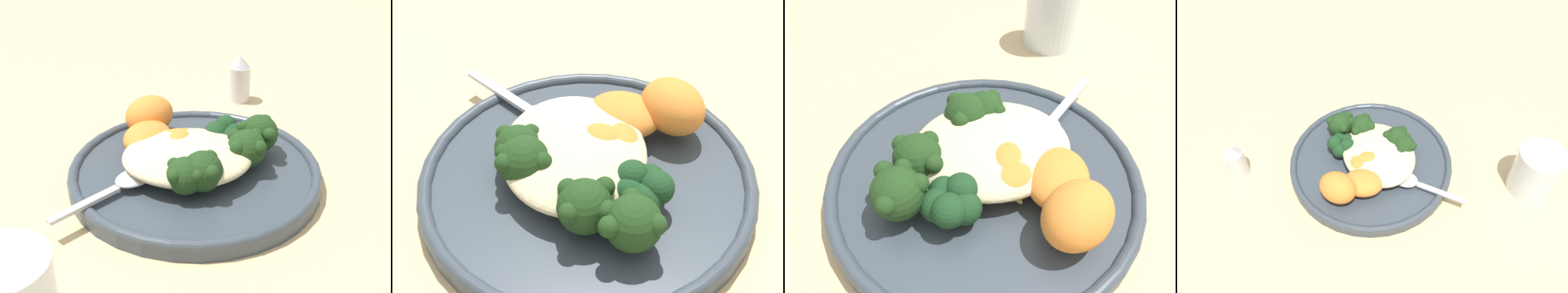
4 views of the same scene
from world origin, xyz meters
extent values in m
plane|color=#D6B784|center=(0.00, 0.00, 0.00)|extent=(4.00, 4.00, 0.00)
cylinder|color=#38424C|center=(0.00, -0.01, 0.01)|extent=(0.28, 0.28, 0.02)
torus|color=#38424C|center=(0.00, -0.01, 0.02)|extent=(0.28, 0.28, 0.01)
ellipsoid|color=beige|center=(-0.01, -0.02, 0.04)|extent=(0.14, 0.12, 0.03)
ellipsoid|color=#9EBC66|center=(-0.01, -0.02, 0.03)|extent=(0.02, 0.09, 0.01)
sphere|color=#1E3D19|center=(-0.01, -0.07, 0.04)|extent=(0.04, 0.04, 0.04)
sphere|color=#1E3D19|center=(0.00, -0.06, 0.05)|extent=(0.01, 0.01, 0.01)
sphere|color=#1E3D19|center=(-0.02, -0.06, 0.05)|extent=(0.01, 0.01, 0.01)
sphere|color=#1E3D19|center=(-0.02, -0.08, 0.05)|extent=(0.01, 0.01, 0.01)
sphere|color=#1E3D19|center=(0.00, -0.08, 0.05)|extent=(0.01, 0.01, 0.01)
ellipsoid|color=#9EBC66|center=(-0.01, -0.01, 0.03)|extent=(0.04, 0.10, 0.01)
sphere|color=#1E3D19|center=(0.01, -0.06, 0.04)|extent=(0.04, 0.04, 0.04)
sphere|color=#1E3D19|center=(0.01, -0.05, 0.05)|extent=(0.02, 0.02, 0.02)
sphere|color=#1E3D19|center=(-0.01, -0.06, 0.05)|extent=(0.02, 0.02, 0.02)
sphere|color=#1E3D19|center=(0.01, -0.08, 0.05)|extent=(0.02, 0.02, 0.02)
ellipsoid|color=#9EBC66|center=(0.01, -0.01, 0.03)|extent=(0.06, 0.06, 0.02)
sphere|color=#1E3D19|center=(0.04, -0.04, 0.04)|extent=(0.03, 0.03, 0.03)
sphere|color=#1E3D19|center=(0.04, -0.03, 0.04)|extent=(0.01, 0.01, 0.01)
sphere|color=#1E3D19|center=(0.02, -0.04, 0.04)|extent=(0.01, 0.01, 0.01)
sphere|color=#1E3D19|center=(0.04, -0.05, 0.04)|extent=(0.01, 0.01, 0.01)
ellipsoid|color=#9EBC66|center=(0.02, 0.00, 0.03)|extent=(0.08, 0.05, 0.02)
sphere|color=#1E3D19|center=(0.06, -0.02, 0.04)|extent=(0.04, 0.04, 0.04)
sphere|color=#1E3D19|center=(0.07, 0.00, 0.05)|extent=(0.02, 0.02, 0.02)
sphere|color=#1E3D19|center=(0.04, 0.00, 0.05)|extent=(0.02, 0.02, 0.02)
sphere|color=#1E3D19|center=(0.04, -0.03, 0.05)|extent=(0.02, 0.02, 0.02)
sphere|color=#1E3D19|center=(0.07, -0.03, 0.05)|extent=(0.02, 0.02, 0.02)
ellipsoid|color=#9EBC66|center=(0.03, 0.01, 0.03)|extent=(0.10, 0.03, 0.02)
sphere|color=#1E3D19|center=(0.08, 0.02, 0.04)|extent=(0.04, 0.04, 0.04)
sphere|color=#1E3D19|center=(0.08, 0.03, 0.05)|extent=(0.02, 0.02, 0.02)
sphere|color=#1E3D19|center=(0.06, 0.02, 0.05)|extent=(0.02, 0.02, 0.02)
sphere|color=#1E3D19|center=(0.08, 0.00, 0.05)|extent=(0.02, 0.02, 0.02)
ellipsoid|color=orange|center=(-0.02, 0.01, 0.04)|extent=(0.07, 0.06, 0.03)
ellipsoid|color=orange|center=(-0.05, 0.02, 0.04)|extent=(0.08, 0.08, 0.03)
ellipsoid|color=orange|center=(-0.02, 0.00, 0.04)|extent=(0.06, 0.06, 0.03)
ellipsoid|color=orange|center=(-0.05, 0.07, 0.05)|extent=(0.08, 0.08, 0.05)
sphere|color=#193D1E|center=(0.05, 0.03, 0.04)|extent=(0.03, 0.03, 0.03)
sphere|color=#193D1E|center=(0.04, 0.04, 0.04)|extent=(0.03, 0.03, 0.03)
sphere|color=#193D1E|center=(0.03, 0.04, 0.04)|extent=(0.03, 0.03, 0.03)
sphere|color=#193D1E|center=(0.03, 0.02, 0.04)|extent=(0.03, 0.03, 0.03)
sphere|color=#193D1E|center=(0.04, 0.02, 0.04)|extent=(0.03, 0.03, 0.03)
cube|color=#B7B7BC|center=(-0.11, -0.09, 0.02)|extent=(0.07, 0.06, 0.00)
ellipsoid|color=#B7B7BC|center=(-0.07, -0.04, 0.03)|extent=(0.06, 0.06, 0.01)
cylinder|color=silver|center=(-0.14, -0.24, 0.04)|extent=(0.07, 0.07, 0.09)
cylinder|color=silver|center=(0.07, 0.21, 0.03)|extent=(0.03, 0.03, 0.05)
cone|color=#B2B2B7|center=(0.07, 0.21, 0.06)|extent=(0.03, 0.03, 0.02)
camera|label=1|loc=(-0.02, -0.53, 0.34)|focal=50.00mm
camera|label=2|loc=(0.38, -0.03, 0.41)|focal=60.00mm
camera|label=3|loc=(0.05, 0.21, 0.28)|focal=35.00mm
camera|label=4|loc=(-0.38, 0.14, 0.54)|focal=35.00mm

